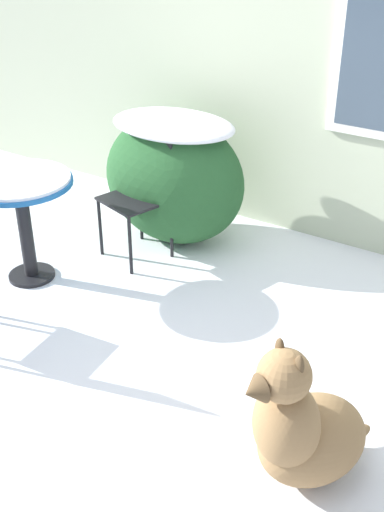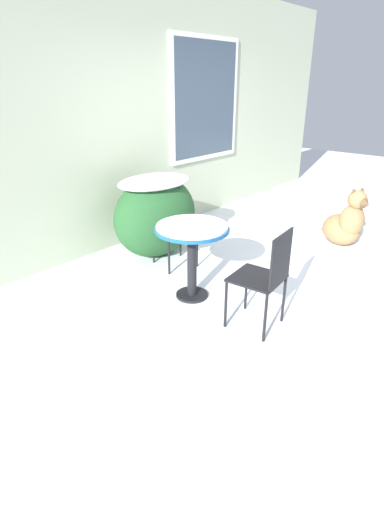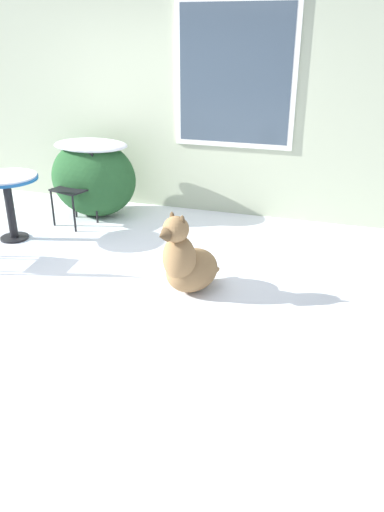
{
  "view_description": "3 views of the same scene",
  "coord_description": "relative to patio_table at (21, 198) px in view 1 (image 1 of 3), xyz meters",
  "views": [
    {
      "loc": [
        1.65,
        -1.96,
        2.29
      ],
      "look_at": [
        0.0,
        0.6,
        0.55
      ],
      "focal_mm": 45.0,
      "sensor_mm": 36.0,
      "label": 1
    },
    {
      "loc": [
        -3.85,
        -1.65,
        1.92
      ],
      "look_at": [
        -1.28,
        0.58,
        0.42
      ],
      "focal_mm": 28.0,
      "sensor_mm": 36.0,
      "label": 2
    },
    {
      "loc": [
        2.2,
        -3.75,
        2.13
      ],
      "look_at": [
        0.98,
        0.05,
        0.33
      ],
      "focal_mm": 35.0,
      "sensor_mm": 36.0,
      "label": 3
    }
  ],
  "objects": [
    {
      "name": "dog",
      "position": [
        2.24,
        -0.58,
        -0.31
      ],
      "size": [
        0.59,
        0.7,
        0.77
      ],
      "rotation": [
        0.0,
        0.0,
        -0.48
      ],
      "color": "#937047",
      "rests_on": "ground_plane"
    },
    {
      "name": "shrub_left",
      "position": [
        0.5,
        0.99,
        -0.08
      ],
      "size": [
        1.08,
        0.76,
        0.94
      ],
      "color": "#235128",
      "rests_on": "ground_plane"
    },
    {
      "name": "ground_plane",
      "position": [
        1.28,
        -0.58,
        -0.59
      ],
      "size": [
        16.0,
        16.0,
        0.0
      ],
      "primitive_type": "plane",
      "color": "white"
    },
    {
      "name": "patio_table",
      "position": [
        0.0,
        0.0,
        0.0
      ],
      "size": [
        0.68,
        0.68,
        0.73
      ],
      "color": "black",
      "rests_on": "ground_plane"
    },
    {
      "name": "house_wall",
      "position": [
        1.34,
        1.62,
        0.96
      ],
      "size": [
        8.0,
        0.1,
        3.09
      ],
      "color": "#B2BC9E",
      "rests_on": "ground_plane"
    },
    {
      "name": "patio_chair_near_table",
      "position": [
        0.44,
        0.69,
        -0.1
      ],
      "size": [
        0.49,
        0.49,
        0.87
      ],
      "rotation": [
        0.0,
        0.0,
        -0.28
      ],
      "color": "black",
      "rests_on": "ground_plane"
    }
  ]
}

